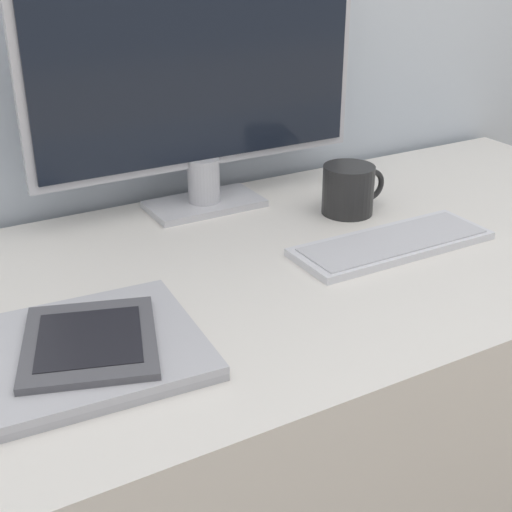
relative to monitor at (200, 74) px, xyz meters
The scene contains 6 objects.
desk 0.66m from the monitor, 85.64° to the right, with size 1.52×0.67×0.75m.
monitor is the anchor object (origin of this frame).
keyboard 0.42m from the monitor, 59.35° to the right, with size 0.33×0.12×0.01m.
laptop 0.56m from the monitor, 133.39° to the right, with size 0.31×0.25×0.02m.
ereader 0.54m from the monitor, 131.18° to the right, with size 0.20×0.22×0.01m.
coffee_mug 0.32m from the monitor, 35.86° to the right, with size 0.12×0.09×0.09m.
Camera 1 is at (-0.53, -0.63, 1.22)m, focal length 50.00 mm.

